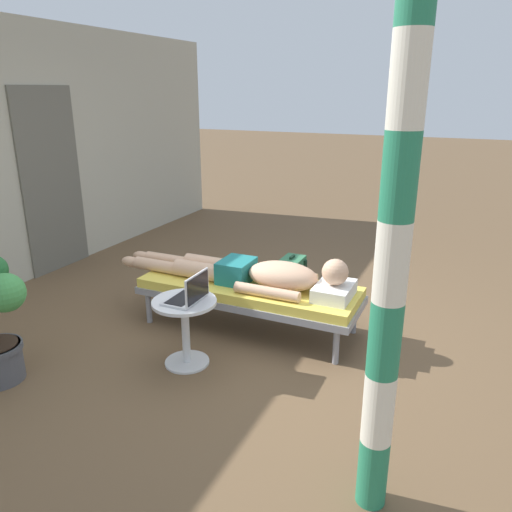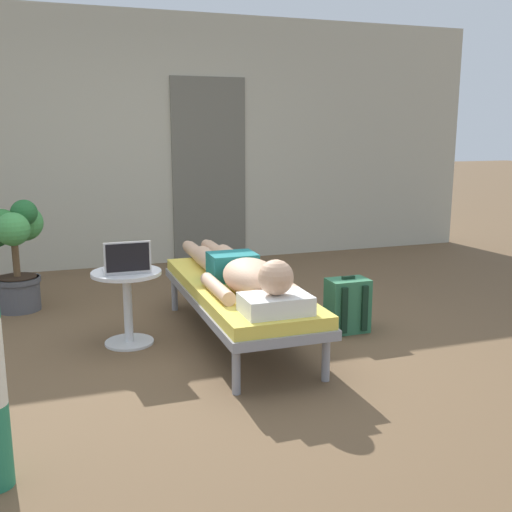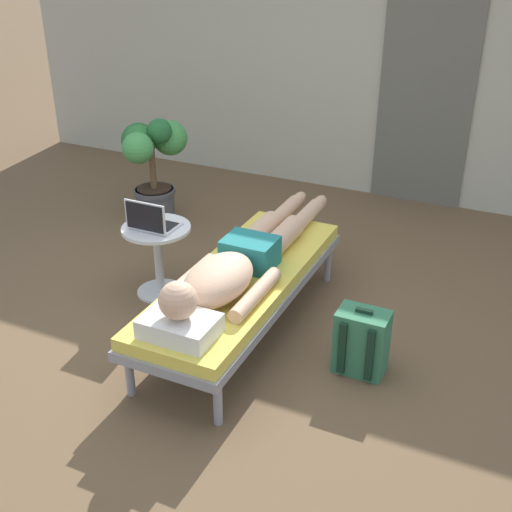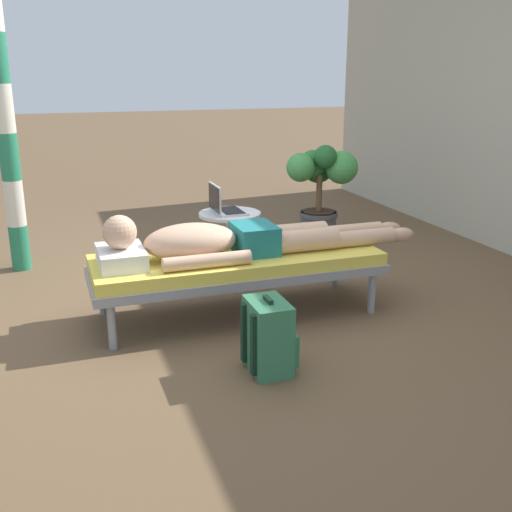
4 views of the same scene
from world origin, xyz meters
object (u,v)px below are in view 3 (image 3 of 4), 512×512
(laptop, at_px, (151,222))
(person_reclining, at_px, (237,265))
(side_table, at_px, (158,249))
(backpack, at_px, (362,342))
(potted_plant, at_px, (151,157))
(lounge_chair, at_px, (242,284))

(laptop, bearing_deg, person_reclining, -14.74)
(side_table, relative_size, backpack, 1.23)
(laptop, height_order, potted_plant, potted_plant)
(lounge_chair, xyz_separation_m, potted_plant, (-1.52, 1.30, 0.22))
(lounge_chair, distance_m, laptop, 0.79)
(lounge_chair, height_order, person_reclining, person_reclining)
(lounge_chair, bearing_deg, side_table, 166.69)
(person_reclining, xyz_separation_m, potted_plant, (-1.52, 1.37, 0.05))
(lounge_chair, distance_m, backpack, 0.84)
(lounge_chair, height_order, potted_plant, potted_plant)
(laptop, bearing_deg, backpack, -7.57)
(lounge_chair, relative_size, backpack, 4.54)
(side_table, xyz_separation_m, laptop, (0.00, -0.05, 0.23))
(lounge_chair, xyz_separation_m, person_reclining, (-0.00, -0.07, 0.17))
(person_reclining, relative_size, backpack, 5.12)
(side_table, bearing_deg, lounge_chair, -13.31)
(person_reclining, height_order, backpack, person_reclining)
(backpack, bearing_deg, laptop, 172.43)
(person_reclining, height_order, potted_plant, potted_plant)
(person_reclining, xyz_separation_m, laptop, (-0.75, 0.20, 0.07))
(laptop, xyz_separation_m, backpack, (1.57, -0.21, -0.39))
(lounge_chair, relative_size, potted_plant, 2.09)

